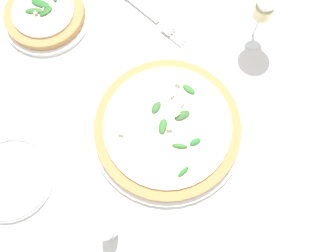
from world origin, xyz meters
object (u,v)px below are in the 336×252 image
(wine_glass, at_px, (265,6))
(shaker_pepper, at_px, (108,232))
(pizza_personal_side, at_px, (45,15))
(fork, at_px, (150,15))
(pizza_arugula_main, at_px, (168,128))
(side_plate_white, at_px, (10,178))

(wine_glass, height_order, shaker_pepper, wine_glass)
(pizza_personal_side, height_order, fork, pizza_personal_side)
(pizza_arugula_main, distance_m, wine_glass, 0.33)
(pizza_personal_side, xyz_separation_m, fork, (0.20, 0.15, -0.01))
(side_plate_white, relative_size, shaker_pepper, 2.76)
(pizza_personal_side, height_order, wine_glass, wine_glass)
(pizza_personal_side, relative_size, side_plate_white, 1.16)
(side_plate_white, bearing_deg, pizza_arugula_main, 53.43)
(fork, relative_size, shaker_pepper, 3.41)
(pizza_arugula_main, xyz_separation_m, wine_glass, (0.03, 0.32, 0.09))
(pizza_personal_side, relative_size, wine_glass, 1.34)
(wine_glass, bearing_deg, shaker_pepper, -89.74)
(fork, distance_m, side_plate_white, 0.50)
(wine_glass, bearing_deg, side_plate_white, -111.62)
(pizza_personal_side, bearing_deg, side_plate_white, -59.45)
(pizza_arugula_main, height_order, wine_glass, wine_glass)
(wine_glass, relative_size, fork, 0.70)
(side_plate_white, xyz_separation_m, shaker_pepper, (0.24, 0.04, 0.02))
(pizza_arugula_main, bearing_deg, pizza_personal_side, 171.60)
(pizza_personal_side, xyz_separation_m, side_plate_white, (0.20, -0.34, -0.01))
(pizza_personal_side, bearing_deg, shaker_pepper, -34.50)
(wine_glass, xyz_separation_m, shaker_pepper, (0.00, -0.56, -0.08))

